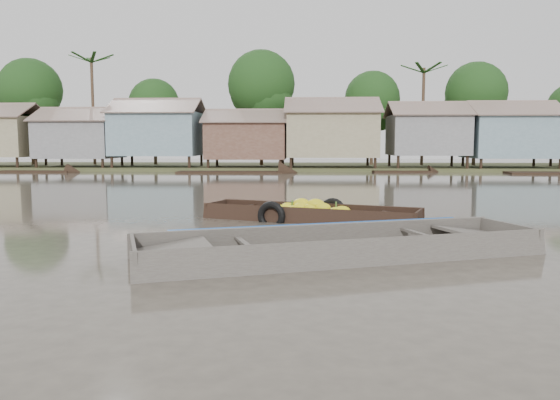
{
  "coord_description": "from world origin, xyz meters",
  "views": [
    {
      "loc": [
        0.56,
        -11.32,
        2.05
      ],
      "look_at": [
        0.01,
        0.54,
        0.8
      ],
      "focal_mm": 35.0,
      "sensor_mm": 36.0,
      "label": 1
    }
  ],
  "objects": [
    {
      "name": "riverbank",
      "position": [
        3.03,
        31.86,
        3.07
      ],
      "size": [
        120.0,
        12.47,
        10.22
      ],
      "color": "#384723",
      "rests_on": "ground"
    },
    {
      "name": "viewer_boat",
      "position": [
        1.21,
        -1.53,
        0.06
      ],
      "size": [
        7.62,
        4.28,
        0.6
      ],
      "rotation": [
        0.0,
        0.0,
        0.34
      ],
      "color": "#48413D",
      "rests_on": "ground"
    },
    {
      "name": "ground",
      "position": [
        0.0,
        0.0,
        0.0
      ],
      "size": [
        120.0,
        120.0,
        0.0
      ],
      "primitive_type": "plane",
      "color": "#453E35",
      "rests_on": "ground"
    },
    {
      "name": "distant_boats",
      "position": [
        8.26,
        23.88,
        -0.05
      ],
      "size": [
        47.67,
        15.73,
        0.35
      ],
      "color": "black",
      "rests_on": "ground"
    },
    {
      "name": "banana_boat",
      "position": [
        0.63,
        3.01,
        0.15
      ],
      "size": [
        5.86,
        3.25,
        0.82
      ],
      "rotation": [
        0.0,
        0.0,
        -0.35
      ],
      "color": "black",
      "rests_on": "ground"
    }
  ]
}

